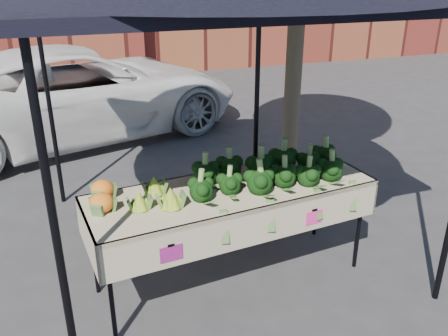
% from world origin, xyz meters
% --- Properties ---
extents(ground, '(90.00, 90.00, 0.00)m').
position_xyz_m(ground, '(0.00, 0.00, 0.00)').
color(ground, '#303033').
extents(table, '(2.47, 1.04, 0.90)m').
position_xyz_m(table, '(0.21, -0.09, 0.45)').
color(table, '#BDB393').
rests_on(table, ground).
extents(canopy, '(3.16, 3.16, 2.74)m').
position_xyz_m(canopy, '(0.29, 0.53, 1.37)').
color(canopy, black).
rests_on(canopy, ground).
extents(broccoli_heap, '(1.48, 0.58, 0.27)m').
position_xyz_m(broccoli_heap, '(0.53, -0.07, 1.03)').
color(broccoli_heap, black).
rests_on(broccoli_heap, table).
extents(romanesco_cluster, '(0.43, 0.47, 0.20)m').
position_xyz_m(romanesco_cluster, '(-0.46, -0.11, 1.00)').
color(romanesco_cluster, '#AABD33').
rests_on(romanesco_cluster, table).
extents(cauliflower_pair, '(0.23, 0.43, 0.18)m').
position_xyz_m(cauliflower_pair, '(-0.83, -0.03, 0.99)').
color(cauliflower_pair, orange).
rests_on(cauliflower_pair, table).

